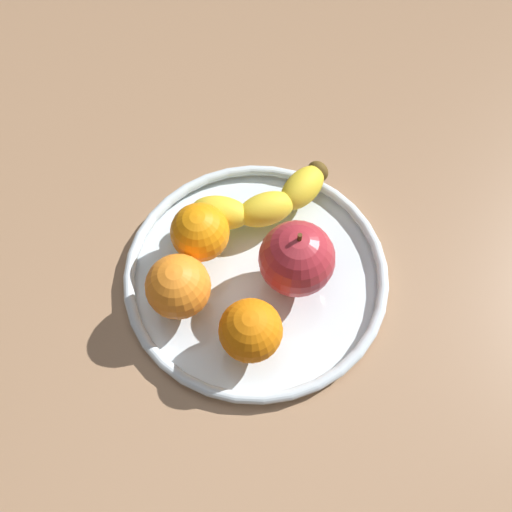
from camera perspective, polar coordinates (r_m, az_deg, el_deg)
ground_plane at (r=63.13cm, az=0.00°, el=-2.97°), size 111.85×111.85×4.00cm
fruit_bowl at (r=60.52cm, az=0.00°, el=-1.77°), size 28.84×28.84×1.80cm
banana at (r=62.05cm, az=1.04°, el=5.64°), size 16.58×9.26×3.70cm
apple at (r=56.02cm, az=4.22°, el=-0.29°), size 7.85×7.85×8.65cm
orange_front_right at (r=58.63cm, az=-5.79°, el=2.44°), size 6.30×6.30×6.30cm
orange_back_left at (r=55.68cm, az=-8.01°, el=-3.14°), size 6.62×6.62×6.62cm
orange_back_right at (r=53.50cm, az=-0.55°, el=-7.66°), size 6.26×6.26×6.26cm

